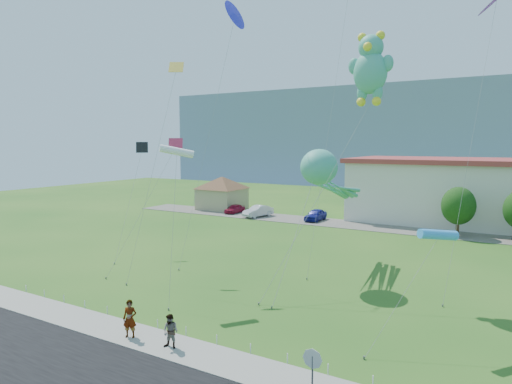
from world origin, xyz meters
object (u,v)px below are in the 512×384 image
parked_car_red (235,209)px  teddy_bear_kite (370,67)px  pavilion (222,190)px  stop_sign (312,364)px  octopus_kite (327,177)px  parked_car_silver (258,211)px  pedestrian_right (171,331)px  pedestrian_left (130,319)px  parked_car_blue (316,215)px

parked_car_red → teddy_bear_kite: teddy_bear_kite is taller
pavilion → stop_sign: (33.50, -42.21, -1.15)m
octopus_kite → pavilion: bearing=137.6°
pavilion → parked_car_silver: (8.61, -3.71, -2.19)m
pedestrian_right → pedestrian_left: bearing=174.3°
stop_sign → octopus_kite: bearing=110.5°
stop_sign → parked_car_blue: bearing=113.0°
parked_car_red → parked_car_silver: size_ratio=0.80×
pedestrian_right → parked_car_blue: bearing=95.0°
parked_car_silver → pavilion: bearing=172.0°
pedestrian_left → octopus_kite: bearing=50.0°
parked_car_silver → parked_car_blue: size_ratio=1.06×
pavilion → teddy_bear_kite: teddy_bear_kite is taller
stop_sign → pedestrian_left: bearing=174.0°
pedestrian_left → parked_car_silver: size_ratio=0.42×
teddy_bear_kite → pedestrian_right: bearing=-108.0°
pedestrian_left → teddy_bear_kite: bearing=37.9°
stop_sign → teddy_bear_kite: (-3.09, 16.59, 13.52)m
stop_sign → parked_car_red: bearing=126.7°
pavilion → parked_car_silver: 9.63m
pedestrian_right → parked_car_blue: size_ratio=0.39×
pavilion → parked_car_blue: (16.71, -2.62, -2.21)m
stop_sign → parked_car_blue: size_ratio=0.57×
pedestrian_right → parked_car_silver: bearing=106.5°
pedestrian_left → parked_car_blue: size_ratio=0.45×
pavilion → parked_car_red: size_ratio=2.46×
pedestrian_right → parked_car_red: 43.93m
parked_car_blue → octopus_kite: 25.19m
pavilion → parked_car_blue: bearing=-8.9°
parked_car_blue → pavilion: bearing=171.1°
parked_car_red → parked_car_blue: (12.69, -0.02, 0.11)m
stop_sign → pedestrian_right: (-8.09, 1.24, -0.92)m
pedestrian_right → octopus_kite: bearing=76.9°
pedestrian_right → teddy_bear_kite: teddy_bear_kite is taller
pedestrian_right → parked_car_red: pedestrian_right is taller
pedestrian_left → stop_sign: bearing=-31.7°
octopus_kite → pedestrian_right: bearing=-95.3°
parked_car_red → teddy_bear_kite: size_ratio=0.21×
stop_sign → teddy_bear_kite: 21.63m
parked_car_red → stop_sign: bearing=-51.5°
teddy_bear_kite → parked_car_silver: bearing=134.9°
stop_sign → pedestrian_right: bearing=171.3°
octopus_kite → stop_sign: bearing=-69.5°
parked_car_blue → teddy_bear_kite: teddy_bear_kite is taller
parked_car_red → parked_car_blue: size_ratio=0.85×
pedestrian_left → pedestrian_right: 2.68m
octopus_kite → pedestrian_left: bearing=-104.4°
stop_sign → parked_car_blue: stop_sign is taller
parked_car_silver → teddy_bear_kite: (21.81, -21.90, 14.56)m
stop_sign → parked_car_silver: bearing=122.9°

